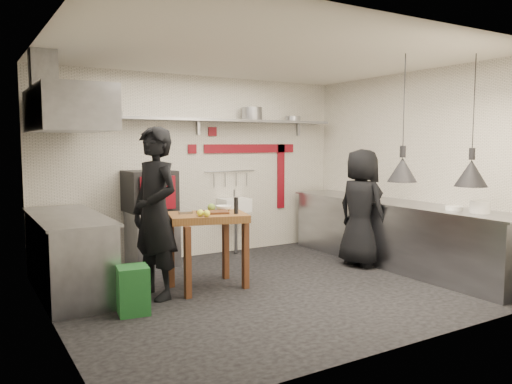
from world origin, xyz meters
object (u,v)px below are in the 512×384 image
combi_oven (149,191)px  chef_right (361,208)px  green_bin (133,290)px  prep_table (208,251)px  oven_stand (152,238)px  chef_left (155,213)px

combi_oven → chef_right: bearing=-32.3°
green_bin → prep_table: (1.07, 0.44, 0.21)m
prep_table → chef_right: (2.38, -0.13, 0.38)m
green_bin → combi_oven: bearing=65.8°
oven_stand → prep_table: size_ratio=0.87×
combi_oven → green_bin: bearing=-115.8°
oven_stand → green_bin: (-0.87, -1.87, -0.15)m
green_bin → chef_right: 3.52m
oven_stand → green_bin: 2.06m
green_bin → chef_left: (0.40, 0.42, 0.73)m
green_bin → prep_table: prep_table is taller
oven_stand → combi_oven: bearing=176.2°
chef_right → chef_left: bearing=82.8°
oven_stand → chef_left: chef_left is taller
prep_table → combi_oven: bearing=114.6°
oven_stand → chef_left: size_ratio=0.41×
prep_table → chef_left: chef_left is taller
green_bin → chef_right: bearing=5.2°
combi_oven → chef_left: size_ratio=0.34×
oven_stand → combi_oven: size_ratio=1.21×
prep_table → chef_left: bearing=-162.8°
chef_left → combi_oven: bearing=149.1°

